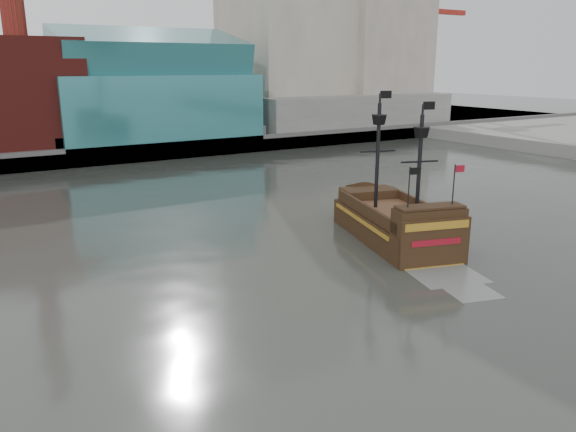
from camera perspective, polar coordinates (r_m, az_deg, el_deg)
ground at (r=28.10m, az=14.72°, el=-14.04°), size 400.00×400.00×0.00m
promenade_far at (r=110.85m, az=-21.83°, el=7.59°), size 220.00×60.00×2.00m
seawall at (r=82.11m, az=-18.22°, el=5.84°), size 220.00×1.00×2.60m
crane_a at (r=138.35m, az=13.78°, el=17.04°), size 22.50×4.00×32.25m
crane_b at (r=152.11m, az=13.62°, el=15.50°), size 19.10×4.00×26.25m
pirate_ship at (r=44.96m, az=10.77°, el=-1.09°), size 9.28×17.26×12.38m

